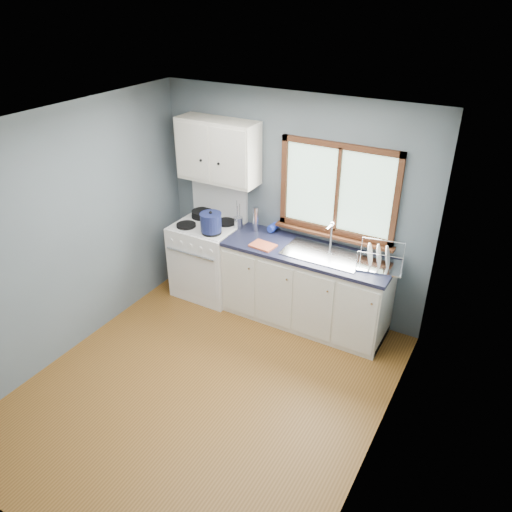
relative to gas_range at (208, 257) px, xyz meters
The scene contains 19 objects.
floor 1.82m from the gas_range, 57.18° to the right, with size 3.20×3.60×0.02m, color brown.
ceiling 2.67m from the gas_range, 57.18° to the right, with size 3.20×3.60×0.02m, color white.
wall_back 1.26m from the gas_range, 19.54° to the left, with size 3.20×0.02×2.50m, color slate.
wall_front 3.50m from the gas_range, 73.86° to the right, with size 3.20×0.02×2.50m, color slate.
wall_left 1.78m from the gas_range, 114.14° to the right, with size 0.02×3.60×2.50m, color slate.
wall_right 3.05m from the gas_range, 29.91° to the right, with size 0.02×3.60×2.50m, color slate.
gas_range is the anchor object (origin of this frame).
base_cabinets 1.31m from the gas_range, ahead, with size 1.85×0.60×0.88m.
countertop 1.37m from the gas_range, ahead, with size 1.89×0.64×0.04m, color black.
sink 1.53m from the gas_range, ahead, with size 0.84×0.46×0.44m.
window 1.81m from the gas_range, 11.37° to the left, with size 1.36×0.10×1.03m.
upper_cabinets 1.32m from the gas_range, 56.70° to the left, with size 0.95×0.35×0.70m.
skillet 0.54m from the gas_range, 136.97° to the left, with size 0.39×0.27×0.05m.
stockpot 0.62m from the gas_range, 41.92° to the right, with size 0.32×0.32×0.24m.
utensil_crock 0.63m from the gas_range, 19.84° to the left, with size 0.12×0.12×0.34m.
thermos 0.83m from the gas_range, 15.24° to the left, with size 0.07×0.07×0.29m, color silver.
soap_bottle 0.95m from the gas_range, 13.12° to the left, with size 0.10×0.10×0.25m, color #1F37B4.
dish_towel 0.96m from the gas_range, ahead, with size 0.26×0.19×0.02m, color #C85634.
dish_rack 2.13m from the gas_range, ahead, with size 0.51×0.42×0.24m.
Camera 1 is at (2.20, -2.90, 3.45)m, focal length 35.00 mm.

